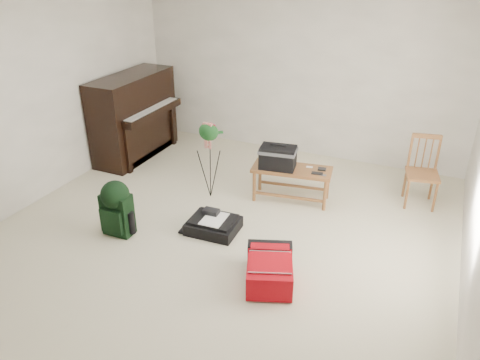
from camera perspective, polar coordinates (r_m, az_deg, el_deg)
The scene contains 11 objects.
floor at distance 5.27m, azimuth -2.83°, elevation -7.10°, with size 5.00×5.50×0.01m, color beige.
ceiling at distance 4.41m, azimuth -3.60°, elevation 21.03°, with size 5.00×5.50×0.01m, color white.
wall_back at distance 7.14m, azimuth 7.21°, elevation 12.86°, with size 5.00×0.04×2.50m, color white.
wall_left at distance 6.21m, azimuth -24.42°, elevation 8.59°, with size 0.04×5.50×2.50m, color white.
piano at distance 7.30m, azimuth -12.70°, elevation 7.40°, with size 0.71×1.50×1.25m.
bench at distance 5.85m, azimuth 5.20°, elevation 2.41°, with size 1.04×0.54×0.76m.
dining_chair at distance 6.19m, azimuth 21.40°, elevation 0.89°, with size 0.45×0.45×0.88m.
red_suitcase at distance 4.62m, azimuth 3.84°, elevation -10.50°, with size 0.62×0.76×0.27m.
black_duffel at distance 5.36m, azimuth -3.27°, elevation -5.43°, with size 0.58×0.47×0.23m.
green_backpack at distance 5.35m, azimuth -14.86°, elevation -3.04°, with size 0.33×0.32×0.65m.
flower_stand at distance 5.90m, azimuth -3.74°, elevation 2.36°, with size 0.36×0.36×1.04m.
Camera 1 is at (2.04, -3.89, 2.93)m, focal length 35.00 mm.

